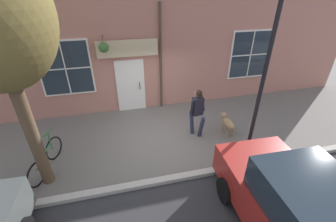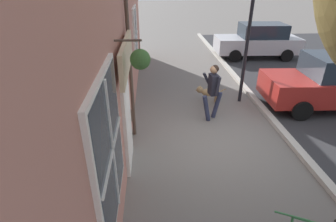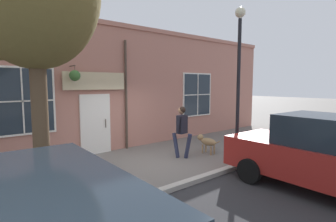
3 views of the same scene
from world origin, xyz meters
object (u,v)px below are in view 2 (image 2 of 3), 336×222
(dog_on_leash, at_px, (209,92))
(parked_car_mid_block, at_px, (335,82))
(street_lamp, at_px, (252,6))
(pedestrian_walking, at_px, (213,88))
(parked_car_far_end, at_px, (258,41))

(dog_on_leash, relative_size, parked_car_mid_block, 0.24)
(dog_on_leash, bearing_deg, street_lamp, 7.12)
(dog_on_leash, distance_m, parked_car_mid_block, 4.05)
(pedestrian_walking, height_order, parked_car_mid_block, parked_car_mid_block)
(parked_car_mid_block, height_order, street_lamp, street_lamp)
(street_lamp, bearing_deg, pedestrian_walking, -136.40)
(pedestrian_walking, xyz_separation_m, parked_car_mid_block, (4.13, 0.58, -0.16))
(parked_car_mid_block, relative_size, parked_car_far_end, 1.00)
(pedestrian_walking, distance_m, parked_car_mid_block, 4.18)
(parked_car_mid_block, distance_m, parked_car_far_end, 6.11)
(parked_car_far_end, height_order, street_lamp, street_lamp)
(parked_car_far_end, xyz_separation_m, street_lamp, (-2.62, -5.47, 2.26))
(parked_car_mid_block, bearing_deg, parked_car_far_end, 92.14)
(parked_car_far_end, bearing_deg, street_lamp, -115.61)
(street_lamp, bearing_deg, parked_car_mid_block, -12.68)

